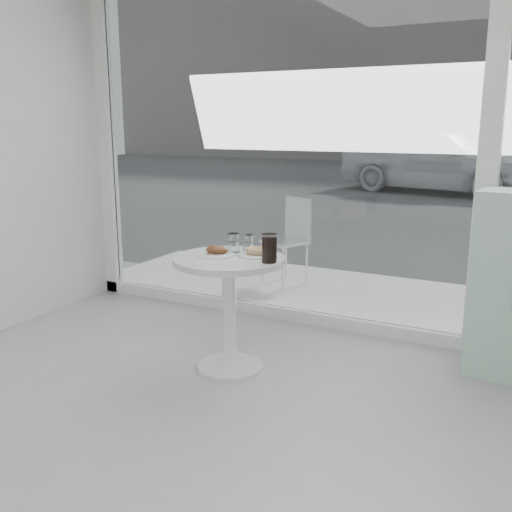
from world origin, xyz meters
The scene contains 11 objects.
storefront centered at (0.07, 3.00, 1.71)m, with size 5.00×0.14×3.00m.
main_table centered at (-0.50, 1.90, 0.55)m, with size 0.72×0.72×0.77m.
patio_deck centered at (0.00, 3.80, 0.03)m, with size 5.60×1.60×0.05m, color white.
street centered at (0.00, 16.00, 0.00)m, with size 40.00×24.00×0.00m, color #3C3C3C.
patio_chair centered at (-0.96, 3.91, 0.53)m, with size 0.48×0.48×0.85m.
car_white centered at (-1.17, 12.99, 0.80)m, with size 1.88×4.67×1.59m, color silver.
plate_fritter centered at (-0.59, 1.89, 0.80)m, with size 0.23×0.23×0.07m.
plate_donut centered at (-0.36, 2.01, 0.79)m, with size 0.24×0.24×0.06m.
water_tumbler_a centered at (-0.55, 2.04, 0.83)m, with size 0.08×0.08×0.13m.
water_tumbler_b centered at (-0.47, 2.11, 0.82)m, with size 0.07×0.07×0.11m.
cola_glass centered at (-0.21, 1.89, 0.86)m, with size 0.09×0.09×0.18m.
Camera 1 is at (1.30, -1.18, 1.60)m, focal length 40.00 mm.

